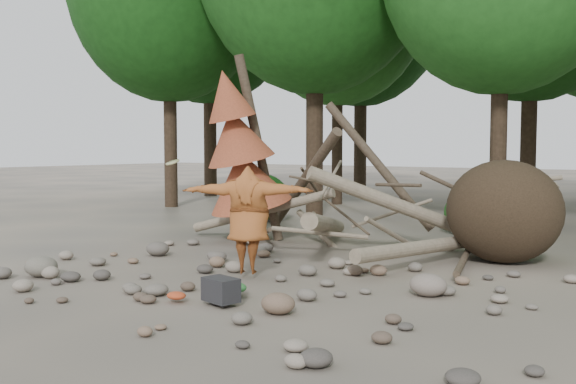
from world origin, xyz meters
The scene contains 13 objects.
ground centered at (0.00, 0.00, 0.00)m, with size 120.00×120.00×0.00m, color #514C44.
deadfall_pile centered at (2.02, 4.24, 0.95)m, with size 8.55×5.24×3.30m.
dead_conifer centered at (-3.12, 3.37, 2.11)m, with size 2.06×2.16×4.35m.
bush_left centered at (-5.50, 7.20, 0.72)m, with size 1.80×1.80×1.44m, color #164A13.
bush_mid centered at (0.80, 7.80, 0.56)m, with size 1.40×1.40×1.12m, color #1F5E1B.
frisbee_thrower centered at (-0.53, 0.39, 0.99)m, with size 3.03×1.53×1.93m.
backpack centered at (0.35, -1.34, 0.17)m, with size 0.50×0.33×0.33m, color black.
cloth_green centered at (0.12, -0.81, 0.08)m, with size 0.44×0.37×0.17m, color #28652C.
cloth_orange centered at (-0.28, -1.58, 0.05)m, with size 0.30×0.24×0.11m, color #AC3D1D.
boulder_front_left centered at (-3.51, -1.57, 0.18)m, with size 0.59×0.53×0.35m, color #6D675B.
boulder_front_right centered at (1.27, -1.25, 0.14)m, with size 0.47×0.42×0.28m, color brown.
boulder_mid_right centered at (2.51, 0.86, 0.17)m, with size 0.56×0.51×0.34m, color gray.
boulder_mid_left centered at (-3.42, 1.06, 0.15)m, with size 0.49×0.44×0.29m, color #5C564E.
Camera 1 is at (6.16, -8.07, 2.21)m, focal length 40.00 mm.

